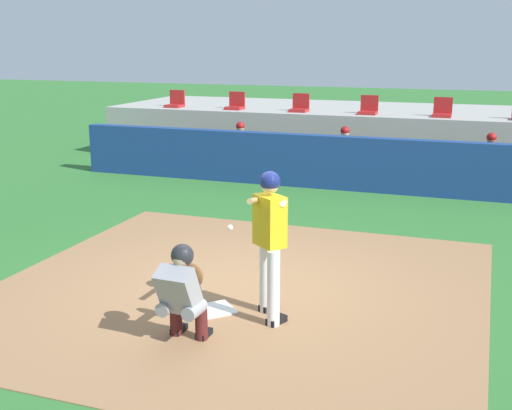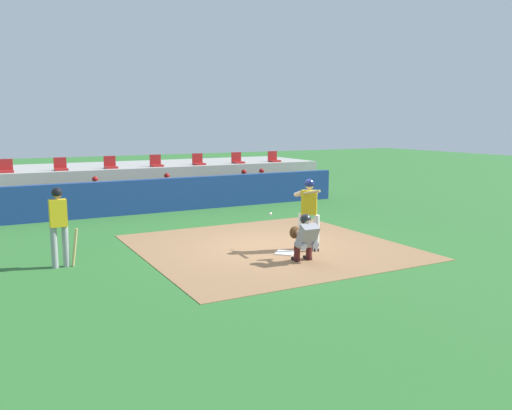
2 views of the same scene
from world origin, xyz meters
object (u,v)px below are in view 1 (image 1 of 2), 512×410
at_px(dugout_player_2, 490,162).
at_px(stadium_seat_1, 236,104).
at_px(batter_at_plate, 269,236).
at_px(catcher_crouched, 183,289).
at_px(home_plate, 215,309).
at_px(stadium_seat_4, 442,111).
at_px(stadium_seat_3, 368,109).
at_px(stadium_seat_2, 300,107).
at_px(dugout_player_1, 343,153).
at_px(dugout_player_0, 239,147).
at_px(stadium_seat_0, 176,102).

xyz_separation_m(dugout_player_2, stadium_seat_1, (-6.78, 2.03, 0.86)).
xyz_separation_m(batter_at_plate, catcher_crouched, (-0.69, -0.89, -0.43)).
relative_size(home_plate, stadium_seat_4, 0.92).
height_order(home_plate, stadium_seat_1, stadium_seat_1).
bearing_deg(stadium_seat_3, catcher_crouched, -89.99).
relative_size(dugout_player_2, stadium_seat_2, 2.71).
xyz_separation_m(dugout_player_1, stadium_seat_3, (0.20, 2.03, 0.86)).
relative_size(dugout_player_0, dugout_player_2, 1.00).
xyz_separation_m(dugout_player_1, stadium_seat_2, (-1.66, 2.03, 0.86)).
bearing_deg(stadium_seat_0, dugout_player_0, -36.70).
distance_m(stadium_seat_1, stadium_seat_4, 5.57).
height_order(stadium_seat_0, stadium_seat_2, same).
bearing_deg(stadium_seat_4, stadium_seat_2, 180.00).
xyz_separation_m(batter_at_plate, stadium_seat_1, (-4.41, 10.16, 0.50)).
height_order(dugout_player_1, stadium_seat_4, stadium_seat_4).
bearing_deg(home_plate, stadium_seat_1, 110.05).
xyz_separation_m(batter_at_plate, stadium_seat_4, (1.16, 10.16, 0.50)).
relative_size(dugout_player_1, stadium_seat_2, 2.71).
bearing_deg(dugout_player_1, dugout_player_2, 0.00).
bearing_deg(stadium_seat_2, dugout_player_0, -115.81).
bearing_deg(stadium_seat_1, catcher_crouched, -71.40).
bearing_deg(home_plate, dugout_player_0, 109.23).
relative_size(catcher_crouched, dugout_player_1, 1.44).
distance_m(dugout_player_2, stadium_seat_4, 2.52).
bearing_deg(stadium_seat_3, stadium_seat_1, 180.00).
distance_m(batter_at_plate, dugout_player_0, 8.86).
height_order(catcher_crouched, dugout_player_2, dugout_player_2).
xyz_separation_m(catcher_crouched, stadium_seat_1, (-3.72, 11.05, 0.93)).
bearing_deg(batter_at_plate, stadium_seat_4, 83.46).
bearing_deg(batter_at_plate, dugout_player_0, 113.52).
height_order(dugout_player_1, stadium_seat_3, stadium_seat_3).
relative_size(catcher_crouched, dugout_player_2, 1.44).
bearing_deg(batter_at_plate, catcher_crouched, -127.78).
xyz_separation_m(batter_at_plate, dugout_player_0, (-3.53, 8.12, -0.36)).
xyz_separation_m(home_plate, stadium_seat_1, (-3.71, 10.18, 1.51)).
xyz_separation_m(batter_at_plate, dugout_player_2, (2.37, 8.12, -0.36)).
distance_m(stadium_seat_3, stadium_seat_4, 1.86).
relative_size(dugout_player_0, stadium_seat_4, 2.71).
bearing_deg(stadium_seat_4, home_plate, -100.34).
bearing_deg(stadium_seat_2, home_plate, -79.66).
relative_size(dugout_player_2, stadium_seat_4, 2.71).
bearing_deg(catcher_crouched, home_plate, 90.18).
bearing_deg(stadium_seat_4, dugout_player_1, -135.25).
bearing_deg(stadium_seat_3, stadium_seat_0, 180.00).
distance_m(home_plate, catcher_crouched, 1.05).
relative_size(stadium_seat_3, stadium_seat_4, 1.00).
relative_size(home_plate, dugout_player_1, 0.34).
bearing_deg(dugout_player_0, batter_at_plate, -66.48).
xyz_separation_m(dugout_player_1, stadium_seat_1, (-3.52, 2.03, 0.86)).
xyz_separation_m(dugout_player_1, stadium_seat_0, (-5.38, 2.03, 0.86)).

